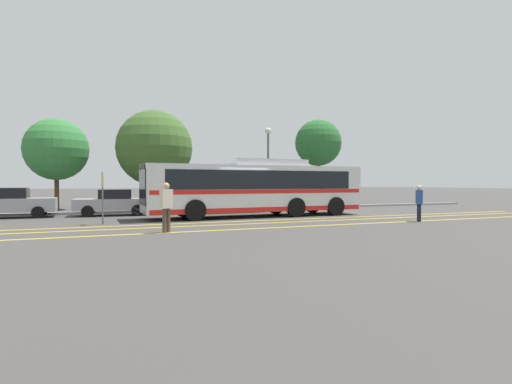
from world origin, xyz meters
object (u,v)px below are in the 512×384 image
at_px(pedestrian_0, 166,204).
at_px(bus_stop_sign, 103,192).
at_px(parked_car_1, 114,202).
at_px(street_lamp, 268,152).
at_px(parked_car_0, 10,203).
at_px(pedestrian_1, 419,201).
at_px(tree_0, 155,148).
at_px(tree_1, 318,143).
at_px(parked_car_2, 225,200).
at_px(transit_bus, 256,187).
at_px(tree_2, 56,149).

relative_size(pedestrian_0, bus_stop_sign, 0.81).
distance_m(parked_car_1, street_lamp, 11.09).
xyz_separation_m(parked_car_0, bus_stop_sign, (4.26, -5.02, 0.64)).
bearing_deg(pedestrian_1, bus_stop_sign, -76.24).
distance_m(parked_car_1, tree_0, 6.55).
bearing_deg(bus_stop_sign, parked_car_1, -8.79).
bearing_deg(pedestrian_1, parked_car_1, -93.91).
height_order(pedestrian_1, bus_stop_sign, bus_stop_sign).
distance_m(parked_car_0, bus_stop_sign, 6.61).
relative_size(street_lamp, tree_1, 0.82).
xyz_separation_m(parked_car_0, pedestrian_1, (17.72, -9.07, 0.18)).
height_order(bus_stop_sign, street_lamp, street_lamp).
bearing_deg(bus_stop_sign, street_lamp, -57.25).
bearing_deg(tree_0, pedestrian_0, -95.97).
xyz_separation_m(parked_car_0, parked_car_2, (11.10, -0.53, -0.04)).
xyz_separation_m(street_lamp, tree_0, (-7.46, 2.20, 0.22)).
height_order(transit_bus, bus_stop_sign, transit_bus).
xyz_separation_m(pedestrian_0, pedestrian_1, (11.41, -0.19, -0.08)).
height_order(parked_car_1, bus_stop_sign, bus_stop_sign).
relative_size(parked_car_1, bus_stop_sign, 1.84).
bearing_deg(tree_1, parked_car_1, -162.80).
bearing_deg(parked_car_0, tree_2, 163.01).
height_order(pedestrian_1, tree_0, tree_0).
relative_size(pedestrian_0, tree_2, 0.30).
height_order(pedestrian_0, tree_0, tree_0).
height_order(parked_car_0, bus_stop_sign, bus_stop_sign).
bearing_deg(parked_car_0, pedestrian_1, 61.93).
xyz_separation_m(transit_bus, tree_2, (-10.17, 9.49, 2.40)).
bearing_deg(tree_1, parked_car_2, -151.61).
distance_m(street_lamp, tree_2, 13.95).
bearing_deg(parked_car_0, tree_1, 101.57).
bearing_deg(street_lamp, tree_2, 166.15).
bearing_deg(parked_car_0, parked_car_1, 85.79).
bearing_deg(parked_car_2, bus_stop_sign, -59.40).
bearing_deg(tree_0, pedestrian_1, -53.69).
bearing_deg(tree_0, street_lamp, -16.43).
bearing_deg(tree_2, transit_bus, -43.02).
bearing_deg(transit_bus, tree_2, 45.73).
bearing_deg(pedestrian_1, street_lamp, -136.90).
xyz_separation_m(parked_car_1, pedestrian_0, (1.43, -8.60, 0.30)).
bearing_deg(parked_car_1, parked_car_2, -88.64).
bearing_deg(transit_bus, pedestrian_1, -132.89).
bearing_deg(pedestrian_0, parked_car_1, 75.91).
xyz_separation_m(pedestrian_1, bus_stop_sign, (-13.46, 4.05, 0.46)).
bearing_deg(parked_car_2, tree_2, -125.94).
bearing_deg(parked_car_1, tree_0, -26.75).
height_order(street_lamp, tree_1, tree_1).
xyz_separation_m(parked_car_2, street_lamp, (4.07, 2.87, 3.19)).
distance_m(tree_0, tree_2, 6.19).
relative_size(transit_bus, pedestrian_0, 6.68).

